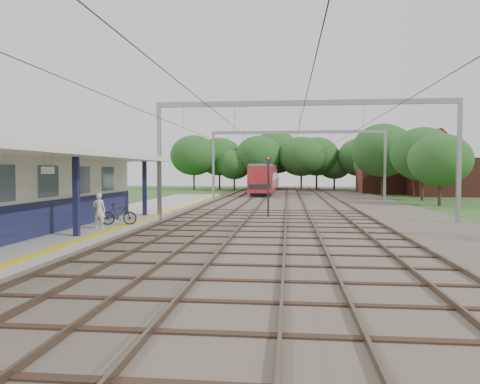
{
  "coord_description": "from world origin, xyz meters",
  "views": [
    {
      "loc": [
        2.62,
        -12.01,
        2.97
      ],
      "look_at": [
        -0.55,
        18.43,
        1.6
      ],
      "focal_mm": 35.0,
      "sensor_mm": 36.0,
      "label": 1
    }
  ],
  "objects": [
    {
      "name": "house_near",
      "position": [
        21.0,
        46.0,
        2.99
      ],
      "size": [
        7.0,
        6.12,
        7.89
      ],
      "color": "brown",
      "rests_on": "ground"
    },
    {
      "name": "yellow_stripe",
      "position": [
        -5.25,
        14.0,
        0.35
      ],
      "size": [
        0.45,
        52.0,
        0.01
      ],
      "primitive_type": "cube",
      "color": "yellow",
      "rests_on": "platform"
    },
    {
      "name": "catenary_system",
      "position": [
        3.39,
        25.28,
        5.51
      ],
      "size": [
        17.22,
        88.0,
        7.0
      ],
      "color": "gray",
      "rests_on": "ground"
    },
    {
      "name": "signal_post",
      "position": [
        1.35,
        17.32,
        2.34
      ],
      "size": [
        0.3,
        0.27,
        3.87
      ],
      "rotation": [
        0.0,
        0.0,
        0.27
      ],
      "color": "black",
      "rests_on": "ground"
    },
    {
      "name": "platform",
      "position": [
        -7.5,
        14.0,
        0.17
      ],
      "size": [
        5.0,
        52.0,
        0.35
      ],
      "primitive_type": "cube",
      "color": "gray",
      "rests_on": "ground"
    },
    {
      "name": "ballast_bed",
      "position": [
        4.0,
        30.0,
        0.05
      ],
      "size": [
        18.0,
        90.0,
        0.1
      ],
      "primitive_type": "cube",
      "color": "#473D33",
      "rests_on": "ground"
    },
    {
      "name": "station_building",
      "position": [
        -8.88,
        7.0,
        2.04
      ],
      "size": [
        3.41,
        18.0,
        3.4
      ],
      "color": "beige",
      "rests_on": "platform"
    },
    {
      "name": "canopy",
      "position": [
        -7.77,
        6.0,
        3.64
      ],
      "size": [
        6.4,
        20.0,
        3.44
      ],
      "color": "#12143A",
      "rests_on": "platform"
    },
    {
      "name": "house_far",
      "position": [
        16.0,
        52.0,
        3.23
      ],
      "size": [
        8.0,
        6.12,
        8.66
      ],
      "color": "brown",
      "rests_on": "ground"
    },
    {
      "name": "person",
      "position": [
        -6.01,
        8.52,
        1.17
      ],
      "size": [
        0.6,
        0.4,
        1.64
      ],
      "primitive_type": "imported",
      "rotation": [
        0.0,
        0.0,
        3.14
      ],
      "color": "silver",
      "rests_on": "platform"
    },
    {
      "name": "ground",
      "position": [
        0.0,
        0.0,
        0.0
      ],
      "size": [
        160.0,
        160.0,
        0.0
      ],
      "primitive_type": "plane",
      "color": "#2D4C1E",
      "rests_on": "ground"
    },
    {
      "name": "train",
      "position": [
        -0.5,
        56.02,
        2.06
      ],
      "size": [
        2.79,
        34.77,
        3.68
      ],
      "color": "black",
      "rests_on": "ballast_bed"
    },
    {
      "name": "bicycle",
      "position": [
        -5.6,
        9.93,
        0.86
      ],
      "size": [
        1.76,
        0.75,
        1.03
      ],
      "primitive_type": "imported",
      "rotation": [
        0.0,
        0.0,
        1.73
      ],
      "color": "black",
      "rests_on": "platform"
    },
    {
      "name": "tree_band",
      "position": [
        3.84,
        57.12,
        4.92
      ],
      "size": [
        31.72,
        30.88,
        8.82
      ],
      "color": "#382619",
      "rests_on": "ground"
    },
    {
      "name": "rail_tracks",
      "position": [
        1.5,
        30.0,
        0.18
      ],
      "size": [
        11.8,
        88.0,
        0.15
      ],
      "color": "brown",
      "rests_on": "ballast_bed"
    }
  ]
}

